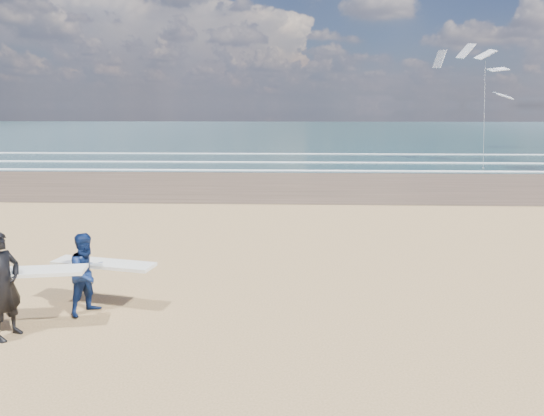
{
  "coord_description": "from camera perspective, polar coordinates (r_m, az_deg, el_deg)",
  "views": [
    {
      "loc": [
        4.12,
        -8.41,
        4.17
      ],
      "look_at": [
        3.59,
        6.0,
        1.12
      ],
      "focal_mm": 32.0,
      "sensor_mm": 36.0,
      "label": 1
    }
  ],
  "objects": [
    {
      "name": "ocean",
      "position": [
        82.06,
        13.44,
        8.73
      ],
      "size": [
        220.0,
        100.0,
        0.02
      ],
      "primitive_type": "cube",
      "color": "#1B393B",
      "rests_on": "ground"
    },
    {
      "name": "kite_1",
      "position": [
        38.23,
        23.74,
        12.58
      ],
      "size": [
        6.47,
        4.81,
        9.04
      ],
      "color": "slate",
      "rests_on": "ground"
    },
    {
      "name": "surfer_near",
      "position": [
        10.07,
        -28.85,
        -7.82
      ],
      "size": [
        2.26,
        1.2,
        2.01
      ],
      "color": "black",
      "rests_on": "ground"
    },
    {
      "name": "surfer_far",
      "position": [
        10.6,
        -20.73,
        -7.11
      ],
      "size": [
        2.26,
        1.35,
        1.68
      ],
      "color": "#0D1E4C",
      "rests_on": "ground"
    },
    {
      "name": "foam_breakers",
      "position": [
        40.02,
        25.59,
        4.88
      ],
      "size": [
        220.0,
        11.7,
        0.05
      ],
      "color": "white",
      "rests_on": "ground"
    }
  ]
}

